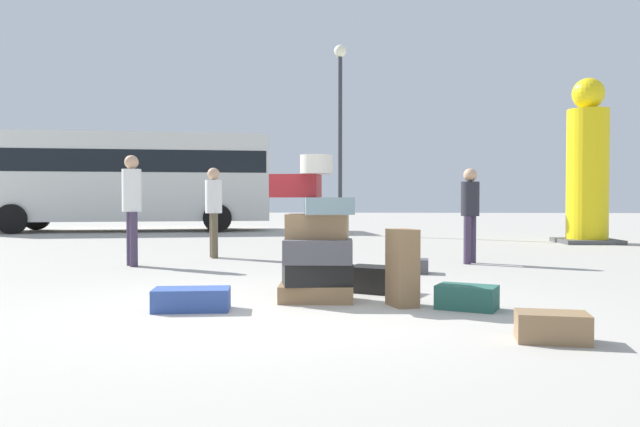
% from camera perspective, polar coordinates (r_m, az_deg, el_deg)
% --- Properties ---
extents(ground_plane, '(80.00, 80.00, 0.00)m').
position_cam_1_polar(ground_plane, '(6.03, -3.35, -8.87)').
color(ground_plane, '#ADA89E').
extents(suitcase_tower, '(0.91, 0.69, 1.53)m').
position_cam_1_polar(suitcase_tower, '(6.45, -0.42, -2.69)').
color(suitcase_tower, olive).
rests_on(suitcase_tower, ground).
extents(suitcase_teal_upright_blue, '(0.66, 0.55, 0.23)m').
position_cam_1_polar(suitcase_teal_upright_blue, '(6.22, 13.38, -7.51)').
color(suitcase_teal_upright_blue, '#26594C').
rests_on(suitcase_teal_upright_blue, ground).
extents(suitcase_brown_foreground_far, '(0.33, 0.39, 0.77)m').
position_cam_1_polar(suitcase_brown_foreground_far, '(6.24, 7.60, -4.96)').
color(suitcase_brown_foreground_far, olive).
rests_on(suitcase_brown_foreground_far, ground).
extents(suitcase_charcoal_white_trunk, '(0.63, 0.43, 0.20)m').
position_cam_1_polar(suitcase_charcoal_white_trunk, '(9.03, 8.05, -4.80)').
color(suitcase_charcoal_white_trunk, '#4C4C51').
rests_on(suitcase_charcoal_white_trunk, ground).
extents(suitcase_brown_behind_tower, '(0.56, 0.39, 0.22)m').
position_cam_1_polar(suitcase_brown_behind_tower, '(5.02, 20.60, -9.76)').
color(suitcase_brown_behind_tower, olive).
rests_on(suitcase_brown_behind_tower, ground).
extents(suitcase_black_left_side, '(0.64, 0.58, 0.30)m').
position_cam_1_polar(suitcase_black_left_side, '(7.15, 4.85, -6.05)').
color(suitcase_black_left_side, black).
rests_on(suitcase_black_left_side, ground).
extents(suitcase_navy_foreground_near, '(0.76, 0.46, 0.21)m').
position_cam_1_polar(suitcase_navy_foreground_near, '(6.11, -11.74, -7.75)').
color(suitcase_navy_foreground_near, '#334F99').
rests_on(suitcase_navy_foreground_near, ground).
extents(person_bearded_onlooker, '(0.30, 0.33, 1.63)m').
position_cam_1_polar(person_bearded_onlooker, '(11.32, -9.77, 0.86)').
color(person_bearded_onlooker, brown).
rests_on(person_bearded_onlooker, ground).
extents(person_tourist_with_camera, '(0.30, 0.30, 1.76)m').
position_cam_1_polar(person_tourist_with_camera, '(10.22, -16.95, 1.21)').
color(person_tourist_with_camera, '#3F334C').
rests_on(person_tourist_with_camera, ground).
extents(person_passerby_in_red, '(0.30, 0.30, 1.57)m').
position_cam_1_polar(person_passerby_in_red, '(10.46, 13.66, 0.60)').
color(person_passerby_in_red, '#3F334C').
rests_on(person_passerby_in_red, ground).
extents(yellow_dummy_statue, '(1.34, 1.34, 3.94)m').
position_cam_1_polar(yellow_dummy_statue, '(16.16, 23.42, 3.70)').
color(yellow_dummy_statue, yellow).
rests_on(yellow_dummy_statue, ground).
extents(parked_bus, '(9.71, 4.38, 3.15)m').
position_cam_1_polar(parked_bus, '(21.32, -17.67, 3.38)').
color(parked_bus, silver).
rests_on(parked_bus, ground).
extents(lamp_post, '(0.36, 0.36, 5.55)m').
position_cam_1_polar(lamp_post, '(18.33, 1.87, 9.56)').
color(lamp_post, '#333338').
rests_on(lamp_post, ground).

